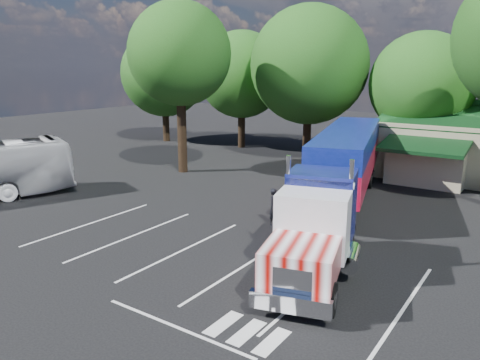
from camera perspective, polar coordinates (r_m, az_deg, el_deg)
The scene contains 9 objects.
ground at distance 25.82m, azimuth 1.96°, elevation -4.30°, with size 120.00×120.00×0.00m, color black.
tree_row_a at distance 51.19m, azimuth -9.24°, elevation 12.67°, with size 9.00×9.00×11.68m.
tree_row_b at distance 46.57m, azimuth 0.19°, elevation 12.71°, with size 8.40×8.40×11.35m.
tree_row_c at distance 41.15m, azimuth 8.44°, elevation 13.69°, with size 10.00×10.00×13.05m.
tree_row_d at distance 39.36m, azimuth 21.29°, elevation 10.80°, with size 8.00×8.00×10.60m.
tree_near_left at distance 35.68m, azimuth -7.37°, elevation 14.97°, with size 7.60×7.60×12.65m.
semi_truck at distance 25.78m, azimuth 12.25°, elevation 1.32°, with size 8.29×21.76×4.57m.
woman at distance 24.10m, azimuth 4.19°, elevation -3.27°, with size 0.70×0.46×1.92m, color black.
bicycle at distance 25.65m, azimuth 6.57°, elevation -3.42°, with size 0.61×1.76×0.92m, color black.
Camera 1 is at (13.08, -20.77, 8.02)m, focal length 35.00 mm.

